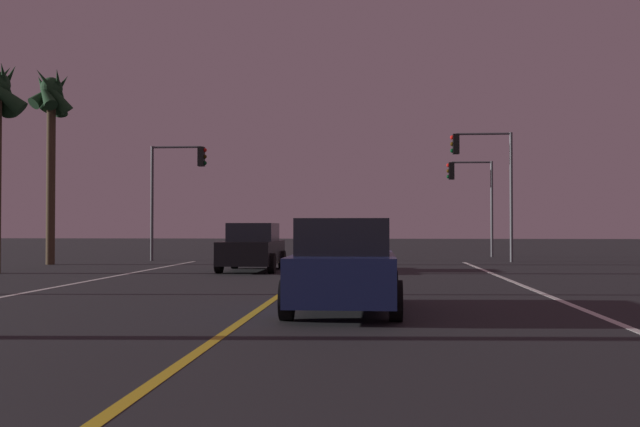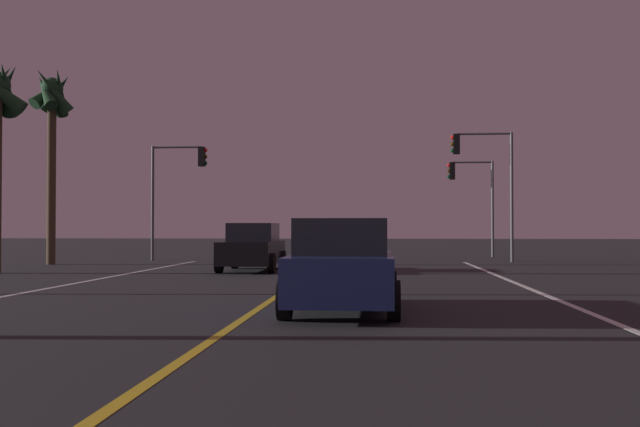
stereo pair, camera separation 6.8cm
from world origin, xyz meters
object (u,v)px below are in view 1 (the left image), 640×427
Objects in this scene: traffic_light_near_right at (483,167)px; traffic_light_far_right at (470,186)px; car_lead_same_lane at (344,267)px; traffic_light_near_left at (178,176)px; car_oncoming at (252,248)px; palm_tree_left_far at (52,108)px.

traffic_light_near_right is 1.16× the size of traffic_light_far_right.
traffic_light_near_left reaches higher than car_lead_same_lane.
traffic_light_far_right is at bearing -91.13° from traffic_light_near_right.
palm_tree_left_far reaches higher than car_oncoming.
car_oncoming is 12.27m from traffic_light_near_right.
traffic_light_near_right is at bearing 88.87° from traffic_light_far_right.
traffic_light_near_right is at bearing 11.47° from palm_tree_left_far.
traffic_light_near_left is at bearing 40.47° from palm_tree_left_far.
palm_tree_left_far reaches higher than traffic_light_near_right.
palm_tree_left_far is (-12.97, 15.97, 5.71)m from car_lead_same_lane.
palm_tree_left_far reaches higher than traffic_light_far_right.
car_lead_same_lane is 12.92m from car_oncoming.
car_lead_same_lane is at bearing -50.91° from palm_tree_left_far.
car_lead_same_lane is at bearing -66.37° from traffic_light_near_left.
traffic_light_near_right is at bearing 128.64° from car_oncoming.
traffic_light_near_right is 1.09× the size of traffic_light_near_left.
traffic_light_near_right is 13.98m from traffic_light_near_left.
traffic_light_far_right is 0.61× the size of palm_tree_left_far.
traffic_light_near_right reaches higher than car_oncoming.
traffic_light_near_left is 0.65× the size of palm_tree_left_far.
traffic_light_near_right is 18.84m from palm_tree_left_far.
car_lead_same_lane is 0.86× the size of traffic_light_far_right.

